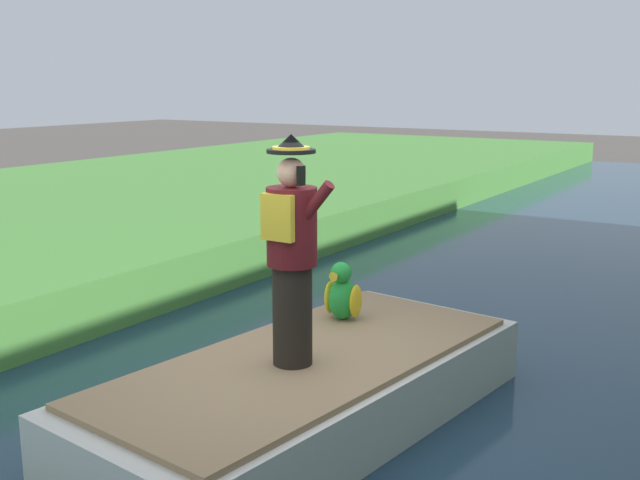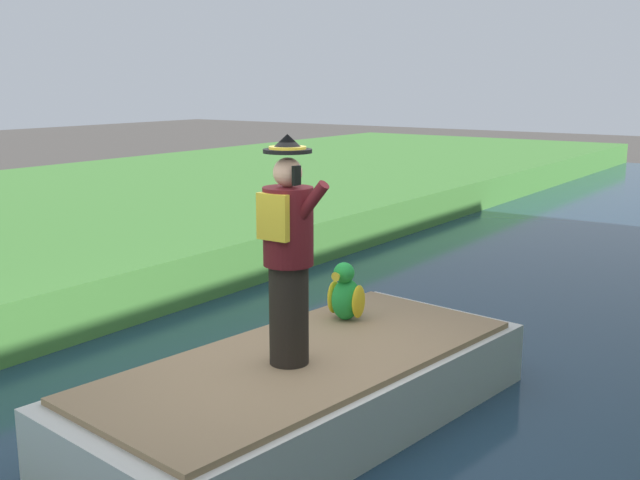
% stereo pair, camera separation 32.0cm
% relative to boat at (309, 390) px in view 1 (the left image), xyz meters
% --- Properties ---
extents(ground_plane, '(80.00, 80.00, 0.00)m').
position_rel_boat_xyz_m(ground_plane, '(0.00, -0.12, -0.40)').
color(ground_plane, '#4C4742').
extents(canal_water, '(6.49, 48.00, 0.10)m').
position_rel_boat_xyz_m(canal_water, '(0.00, -0.12, -0.35)').
color(canal_water, '#1E384C').
rests_on(canal_water, ground).
extents(boat, '(2.28, 4.38, 0.61)m').
position_rel_boat_xyz_m(boat, '(0.00, 0.00, 0.00)').
color(boat, silver).
rests_on(boat, canal_water).
extents(person_pirate, '(0.61, 0.42, 1.85)m').
position_rel_boat_xyz_m(person_pirate, '(-0.01, -0.22, 1.23)').
color(person_pirate, black).
rests_on(person_pirate, boat).
extents(parrot_plush, '(0.36, 0.34, 0.57)m').
position_rel_boat_xyz_m(parrot_plush, '(-0.27, 1.01, 0.55)').
color(parrot_plush, green).
rests_on(parrot_plush, boat).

